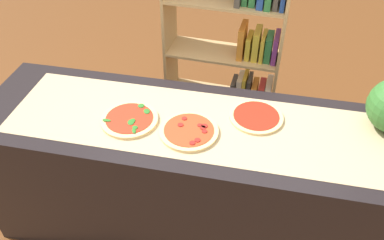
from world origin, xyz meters
TOP-DOWN VIEW (x-y plane):
  - ground_plane at (0.00, 0.00)m, footprint 12.00×12.00m
  - counter at (0.00, 0.00)m, footprint 2.40×0.73m
  - parchment_paper at (0.00, 0.00)m, footprint 1.98×0.56m
  - pizza_spinach_0 at (-0.33, -0.05)m, footprint 0.31×0.31m
  - pizza_pepperoni_1 at (0.00, -0.08)m, footprint 0.31×0.31m
  - pizza_plain_2 at (0.33, 0.11)m, footprint 0.29×0.29m
  - bookshelf at (0.15, 0.92)m, footprint 0.84×0.35m

SIDE VIEW (x-z plane):
  - ground_plane at x=0.00m, z-range 0.00..0.00m
  - counter at x=0.00m, z-range 0.00..0.91m
  - bookshelf at x=0.15m, z-range -0.03..1.58m
  - parchment_paper at x=0.00m, z-range 0.91..0.91m
  - pizza_plain_2 at x=0.33m, z-range 0.91..0.93m
  - pizza_spinach_0 at x=-0.33m, z-range 0.91..0.93m
  - pizza_pepperoni_1 at x=0.00m, z-range 0.91..0.93m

